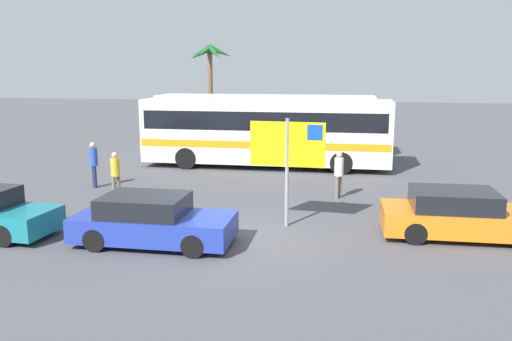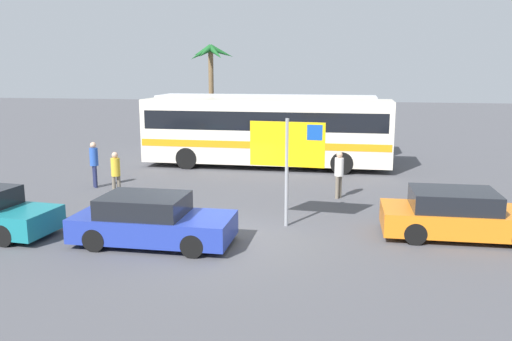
{
  "view_description": "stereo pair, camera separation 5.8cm",
  "coord_description": "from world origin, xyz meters",
  "px_view_note": "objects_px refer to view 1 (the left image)",
  "views": [
    {
      "loc": [
        3.49,
        -13.47,
        4.64
      ],
      "look_at": [
        0.52,
        3.29,
        1.3
      ],
      "focal_mm": 37.06,
      "sensor_mm": 36.0,
      "label": 1
    },
    {
      "loc": [
        3.54,
        -13.46,
        4.64
      ],
      "look_at": [
        0.52,
        3.29,
        1.3
      ],
      "focal_mm": 37.06,
      "sensor_mm": 36.0,
      "label": 2
    }
  ],
  "objects_px": {
    "bus_rear_coach": "(265,122)",
    "car_blue": "(152,221)",
    "bus_front_coach": "(266,129)",
    "car_orange": "(460,215)",
    "pedestrian_near_sign": "(94,161)",
    "pedestrian_crossing_lot": "(115,171)",
    "pedestrian_by_bus": "(339,171)",
    "ferry_sign": "(289,149)"
  },
  "relations": [
    {
      "from": "car_orange",
      "to": "pedestrian_by_bus",
      "type": "height_order",
      "value": "pedestrian_by_bus"
    },
    {
      "from": "pedestrian_by_bus",
      "to": "pedestrian_crossing_lot",
      "type": "xyz_separation_m",
      "value": [
        -7.87,
        -1.38,
        -0.01
      ]
    },
    {
      "from": "pedestrian_by_bus",
      "to": "pedestrian_crossing_lot",
      "type": "height_order",
      "value": "pedestrian_by_bus"
    },
    {
      "from": "bus_front_coach",
      "to": "pedestrian_near_sign",
      "type": "relative_size",
      "value": 6.38
    },
    {
      "from": "bus_front_coach",
      "to": "pedestrian_crossing_lot",
      "type": "bearing_deg",
      "value": -122.33
    },
    {
      "from": "bus_front_coach",
      "to": "pedestrian_crossing_lot",
      "type": "xyz_separation_m",
      "value": [
        -4.35,
        -6.87,
        -0.8
      ]
    },
    {
      "from": "bus_rear_coach",
      "to": "pedestrian_near_sign",
      "type": "distance_m",
      "value": 10.4
    },
    {
      "from": "bus_rear_coach",
      "to": "bus_front_coach",
      "type": "bearing_deg",
      "value": -80.3
    },
    {
      "from": "bus_rear_coach",
      "to": "car_blue",
      "type": "height_order",
      "value": "bus_rear_coach"
    },
    {
      "from": "bus_rear_coach",
      "to": "pedestrian_by_bus",
      "type": "relative_size",
      "value": 6.74
    },
    {
      "from": "bus_rear_coach",
      "to": "ferry_sign",
      "type": "bearing_deg",
      "value": -77.86
    },
    {
      "from": "bus_rear_coach",
      "to": "pedestrian_near_sign",
      "type": "xyz_separation_m",
      "value": [
        -5.33,
        -8.9,
        -0.72
      ]
    },
    {
      "from": "bus_rear_coach",
      "to": "car_blue",
      "type": "distance_m",
      "value": 14.98
    },
    {
      "from": "bus_front_coach",
      "to": "pedestrian_by_bus",
      "type": "distance_m",
      "value": 6.57
    },
    {
      "from": "bus_front_coach",
      "to": "car_blue",
      "type": "xyz_separation_m",
      "value": [
        -1.25,
        -11.44,
        -1.15
      ]
    },
    {
      "from": "bus_rear_coach",
      "to": "pedestrian_crossing_lot",
      "type": "height_order",
      "value": "bus_rear_coach"
    },
    {
      "from": "bus_rear_coach",
      "to": "pedestrian_crossing_lot",
      "type": "relative_size",
      "value": 6.82
    },
    {
      "from": "car_orange",
      "to": "pedestrian_near_sign",
      "type": "height_order",
      "value": "pedestrian_near_sign"
    },
    {
      "from": "car_blue",
      "to": "pedestrian_by_bus",
      "type": "xyz_separation_m",
      "value": [
        4.77,
        5.94,
        0.36
      ]
    },
    {
      "from": "car_orange",
      "to": "car_blue",
      "type": "xyz_separation_m",
      "value": [
        -8.16,
        -2.04,
        -0.0
      ]
    },
    {
      "from": "car_blue",
      "to": "pedestrian_crossing_lot",
      "type": "xyz_separation_m",
      "value": [
        -3.1,
        4.56,
        0.35
      ]
    },
    {
      "from": "bus_rear_coach",
      "to": "ferry_sign",
      "type": "relative_size",
      "value": 3.57
    },
    {
      "from": "bus_rear_coach",
      "to": "car_orange",
      "type": "distance_m",
      "value": 14.96
    },
    {
      "from": "bus_front_coach",
      "to": "pedestrian_by_bus",
      "type": "bearing_deg",
      "value": -57.37
    },
    {
      "from": "car_blue",
      "to": "pedestrian_near_sign",
      "type": "relative_size",
      "value": 2.35
    },
    {
      "from": "pedestrian_crossing_lot",
      "to": "pedestrian_near_sign",
      "type": "xyz_separation_m",
      "value": [
        -1.57,
        1.46,
        0.08
      ]
    },
    {
      "from": "bus_rear_coach",
      "to": "pedestrian_near_sign",
      "type": "bearing_deg",
      "value": -120.89
    },
    {
      "from": "car_orange",
      "to": "bus_rear_coach",
      "type": "bearing_deg",
      "value": 119.34
    },
    {
      "from": "pedestrian_by_bus",
      "to": "pedestrian_crossing_lot",
      "type": "distance_m",
      "value": 7.99
    },
    {
      "from": "bus_rear_coach",
      "to": "pedestrian_crossing_lot",
      "type": "bearing_deg",
      "value": -109.92
    },
    {
      "from": "bus_front_coach",
      "to": "ferry_sign",
      "type": "distance_m",
      "value": 9.44
    },
    {
      "from": "ferry_sign",
      "to": "pedestrian_by_bus",
      "type": "bearing_deg",
      "value": 73.86
    },
    {
      "from": "bus_rear_coach",
      "to": "car_blue",
      "type": "relative_size",
      "value": 2.72
    },
    {
      "from": "bus_front_coach",
      "to": "car_blue",
      "type": "height_order",
      "value": "bus_front_coach"
    },
    {
      "from": "ferry_sign",
      "to": "car_blue",
      "type": "xyz_separation_m",
      "value": [
        -3.38,
        -2.25,
        -1.69
      ]
    },
    {
      "from": "ferry_sign",
      "to": "car_orange",
      "type": "bearing_deg",
      "value": 1.92
    },
    {
      "from": "bus_front_coach",
      "to": "car_orange",
      "type": "distance_m",
      "value": 11.72
    },
    {
      "from": "pedestrian_crossing_lot",
      "to": "pedestrian_near_sign",
      "type": "distance_m",
      "value": 2.14
    },
    {
      "from": "bus_front_coach",
      "to": "ferry_sign",
      "type": "relative_size",
      "value": 3.57
    },
    {
      "from": "car_orange",
      "to": "car_blue",
      "type": "relative_size",
      "value": 1.04
    },
    {
      "from": "ferry_sign",
      "to": "pedestrian_near_sign",
      "type": "xyz_separation_m",
      "value": [
        -8.05,
        3.77,
        -1.26
      ]
    },
    {
      "from": "bus_rear_coach",
      "to": "ferry_sign",
      "type": "height_order",
      "value": "ferry_sign"
    }
  ]
}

